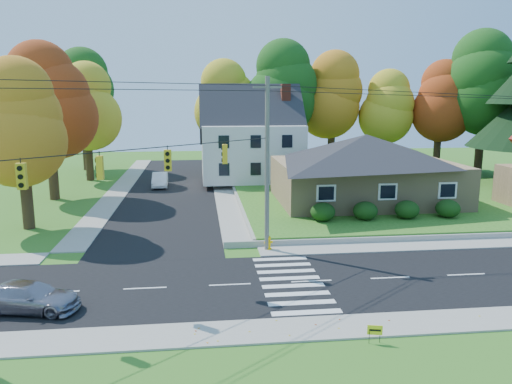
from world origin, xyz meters
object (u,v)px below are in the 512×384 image
silver_sedan (29,297)px  fire_hydrant (268,243)px  ranch_house (365,167)px  white_car (160,180)px

silver_sedan → fire_hydrant: size_ratio=4.80×
fire_hydrant → ranch_house: bearing=48.9°
ranch_house → white_car: bearing=147.4°
ranch_house → fire_hydrant: size_ratio=16.58×
white_car → fire_hydrant: white_car is taller
silver_sedan → white_car: 29.19m
ranch_house → silver_sedan: size_ratio=3.45×
silver_sedan → fire_hydrant: bearing=-45.1°
ranch_house → fire_hydrant: ranch_house is taller
ranch_house → fire_hydrant: bearing=-131.1°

